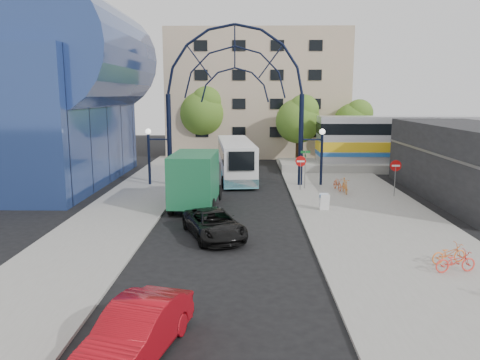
{
  "coord_description": "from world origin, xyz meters",
  "views": [
    {
      "loc": [
        1.04,
        -21.43,
        6.93
      ],
      "look_at": [
        0.53,
        6.0,
        1.93
      ],
      "focal_mm": 35.0,
      "sensor_mm": 36.0,
      "label": 1
    }
  ],
  "objects_px": {
    "gateway_arch": "(235,73)",
    "bike_far_c": "(449,254)",
    "stop_sign": "(301,164)",
    "tree_north_a": "(299,118)",
    "tree_north_b": "(204,110)",
    "red_sedan": "(136,331)",
    "do_not_enter_sign": "(396,169)",
    "bike_near_a": "(338,184)",
    "tree_north_c": "(355,121)",
    "bike_far_a": "(455,261)",
    "green_truck": "(197,179)",
    "sandwich_board": "(324,200)",
    "city_bus": "(236,159)",
    "bike_near_b": "(345,186)",
    "train_car": "(454,139)",
    "street_name_sign": "(305,161)",
    "black_suv": "(214,224)"
  },
  "relations": [
    {
      "from": "gateway_arch",
      "to": "bike_far_a",
      "type": "xyz_separation_m",
      "value": [
        9.11,
        -17.97,
        -8.0
      ]
    },
    {
      "from": "gateway_arch",
      "to": "bike_far_a",
      "type": "bearing_deg",
      "value": -63.13
    },
    {
      "from": "stop_sign",
      "to": "red_sedan",
      "type": "distance_m",
      "value": 23.02
    },
    {
      "from": "bike_near_b",
      "to": "red_sedan",
      "type": "bearing_deg",
      "value": -114.44
    },
    {
      "from": "bike_far_a",
      "to": "bike_far_c",
      "type": "height_order",
      "value": "bike_far_a"
    },
    {
      "from": "train_car",
      "to": "bike_far_c",
      "type": "relative_size",
      "value": 15.73
    },
    {
      "from": "tree_north_c",
      "to": "bike_near_b",
      "type": "xyz_separation_m",
      "value": [
        -4.31,
        -17.02,
        -3.63
      ]
    },
    {
      "from": "tree_north_a",
      "to": "green_truck",
      "type": "height_order",
      "value": "tree_north_a"
    },
    {
      "from": "train_car",
      "to": "bike_far_c",
      "type": "xyz_separation_m",
      "value": [
        -10.75,
        -25.01,
        -2.36
      ]
    },
    {
      "from": "street_name_sign",
      "to": "city_bus",
      "type": "height_order",
      "value": "city_bus"
    },
    {
      "from": "gateway_arch",
      "to": "green_truck",
      "type": "distance_m",
      "value": 9.87
    },
    {
      "from": "stop_sign",
      "to": "tree_north_b",
      "type": "bearing_deg",
      "value": 115.83
    },
    {
      "from": "tree_north_a",
      "to": "bike_far_c",
      "type": "height_order",
      "value": "tree_north_a"
    },
    {
      "from": "tree_north_a",
      "to": "red_sedan",
      "type": "height_order",
      "value": "tree_north_a"
    },
    {
      "from": "stop_sign",
      "to": "city_bus",
      "type": "relative_size",
      "value": 0.21
    },
    {
      "from": "city_bus",
      "to": "red_sedan",
      "type": "distance_m",
      "value": 27.53
    },
    {
      "from": "bike_near_a",
      "to": "bike_far_a",
      "type": "bearing_deg",
      "value": -91.12
    },
    {
      "from": "tree_north_c",
      "to": "city_bus",
      "type": "height_order",
      "value": "tree_north_c"
    },
    {
      "from": "tree_north_c",
      "to": "red_sedan",
      "type": "bearing_deg",
      "value": -110.34
    },
    {
      "from": "tree_north_a",
      "to": "green_truck",
      "type": "xyz_separation_m",
      "value": [
        -8.33,
        -18.72,
        -2.87
      ]
    },
    {
      "from": "tree_north_a",
      "to": "bike_far_a",
      "type": "height_order",
      "value": "tree_north_a"
    },
    {
      "from": "city_bus",
      "to": "bike_far_a",
      "type": "xyz_separation_m",
      "value": [
        9.15,
        -21.45,
        -1.09
      ]
    },
    {
      "from": "stop_sign",
      "to": "tree_north_a",
      "type": "height_order",
      "value": "tree_north_a"
    },
    {
      "from": "tree_north_a",
      "to": "city_bus",
      "type": "height_order",
      "value": "tree_north_a"
    },
    {
      "from": "tree_north_c",
      "to": "do_not_enter_sign",
      "type": "bearing_deg",
      "value": -93.58
    },
    {
      "from": "tree_north_b",
      "to": "bike_near_a",
      "type": "distance_m",
      "value": 21.74
    },
    {
      "from": "bike_near_b",
      "to": "street_name_sign",
      "type": "bearing_deg",
      "value": 147.62
    },
    {
      "from": "train_car",
      "to": "tree_north_b",
      "type": "distance_m",
      "value": 25.27
    },
    {
      "from": "stop_sign",
      "to": "sandwich_board",
      "type": "relative_size",
      "value": 2.53
    },
    {
      "from": "tree_north_b",
      "to": "black_suv",
      "type": "xyz_separation_m",
      "value": [
        3.23,
        -29.18,
        -4.59
      ]
    },
    {
      "from": "street_name_sign",
      "to": "tree_north_a",
      "type": "height_order",
      "value": "tree_north_a"
    },
    {
      "from": "city_bus",
      "to": "red_sedan",
      "type": "relative_size",
      "value": 2.59
    },
    {
      "from": "sandwich_board",
      "to": "bike_near_b",
      "type": "height_order",
      "value": "bike_near_b"
    },
    {
      "from": "tree_north_a",
      "to": "black_suv",
      "type": "relative_size",
      "value": 1.43
    },
    {
      "from": "sandwich_board",
      "to": "bike_far_a",
      "type": "distance_m",
      "value": 10.55
    },
    {
      "from": "street_name_sign",
      "to": "bike_near_a",
      "type": "bearing_deg",
      "value": -14.04
    },
    {
      "from": "tree_north_a",
      "to": "black_suv",
      "type": "distance_m",
      "value": 26.37
    },
    {
      "from": "do_not_enter_sign",
      "to": "train_car",
      "type": "distance_m",
      "value": 15.03
    },
    {
      "from": "train_car",
      "to": "green_truck",
      "type": "relative_size",
      "value": 3.59
    },
    {
      "from": "stop_sign",
      "to": "train_car",
      "type": "height_order",
      "value": "train_car"
    },
    {
      "from": "gateway_arch",
      "to": "red_sedan",
      "type": "relative_size",
      "value": 3.03
    },
    {
      "from": "gateway_arch",
      "to": "bike_far_c",
      "type": "relative_size",
      "value": 8.55
    },
    {
      "from": "tree_north_c",
      "to": "gateway_arch",
      "type": "bearing_deg",
      "value": -131.04
    },
    {
      "from": "sandwich_board",
      "to": "red_sedan",
      "type": "xyz_separation_m",
      "value": [
        -7.53,
        -15.96,
        -0.0
      ]
    },
    {
      "from": "street_name_sign",
      "to": "bike_far_c",
      "type": "height_order",
      "value": "street_name_sign"
    },
    {
      "from": "stop_sign",
      "to": "do_not_enter_sign",
      "type": "height_order",
      "value": "stop_sign"
    },
    {
      "from": "sandwich_board",
      "to": "do_not_enter_sign",
      "type": "bearing_deg",
      "value": 36.68
    },
    {
      "from": "red_sedan",
      "to": "do_not_enter_sign",
      "type": "bearing_deg",
      "value": 71.22
    },
    {
      "from": "tree_north_a",
      "to": "bike_near_a",
      "type": "relative_size",
      "value": 4.02
    },
    {
      "from": "train_car",
      "to": "bike_near_a",
      "type": "relative_size",
      "value": 14.43
    }
  ]
}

